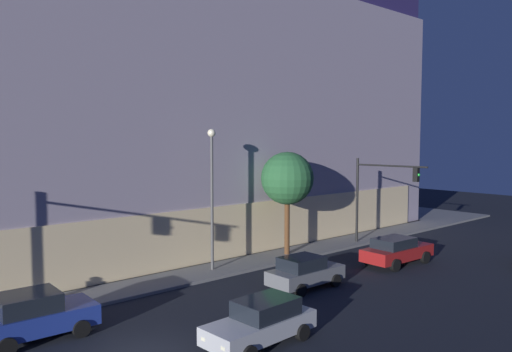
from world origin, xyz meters
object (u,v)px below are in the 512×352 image
sidewalk_tree (287,179)px  car_silver (261,321)px  traffic_light_far_corner (379,187)px  car_red (396,250)px  modern_building (161,103)px  car_grey (305,272)px  street_lamp_sidewalk (212,182)px  car_blue (35,315)px

sidewalk_tree → car_silver: sidewalk_tree is taller
traffic_light_far_corner → car_red: traffic_light_far_corner is taller
modern_building → car_grey: modern_building is taller
traffic_light_far_corner → modern_building: bearing=115.2°
modern_building → car_silver: bearing=-112.2°
traffic_light_far_corner → car_silver: traffic_light_far_corner is taller
street_lamp_sidewalk → sidewalk_tree: bearing=-0.6°
street_lamp_sidewalk → car_silver: bearing=-116.0°
car_silver → sidewalk_tree: bearing=41.3°
modern_building → car_grey: size_ratio=9.52×
traffic_light_far_corner → street_lamp_sidewalk: street_lamp_sidewalk is taller
traffic_light_far_corner → car_blue: (-22.63, -0.83, -3.27)m
street_lamp_sidewalk → car_blue: bearing=-163.3°
car_grey → modern_building: bearing=80.6°
modern_building → car_grey: (-3.13, -18.89, -9.52)m
modern_building → car_red: (4.30, -19.29, -9.48)m
car_blue → street_lamp_sidewalk: bearing=16.7°
traffic_light_far_corner → car_blue: 22.88m
modern_building → traffic_light_far_corner: size_ratio=6.51×
car_blue → car_silver: bearing=-44.1°
car_blue → car_grey: bearing=-10.6°
street_lamp_sidewalk → car_silver: size_ratio=1.77×
car_grey → traffic_light_far_corner: bearing=16.2°
modern_building → car_grey: 21.38m
traffic_light_far_corner → car_grey: size_ratio=1.46×
street_lamp_sidewalk → car_blue: street_lamp_sidewalk is taller
sidewalk_tree → car_red: bearing=-59.3°
car_silver → car_grey: 7.03m
car_silver → car_grey: (6.05, 3.56, 0.01)m
sidewalk_tree → car_red: (3.39, -5.70, -4.06)m
car_grey → street_lamp_sidewalk: bearing=107.7°
street_lamp_sidewalk → car_red: 11.59m
street_lamp_sidewalk → sidewalk_tree: size_ratio=1.21×
traffic_light_far_corner → car_red: 5.74m
traffic_light_far_corner → street_lamp_sidewalk: size_ratio=0.76×
car_silver → car_grey: size_ratio=1.09×
car_silver → car_red: car_red is taller
car_blue → sidewalk_tree: bearing=10.7°
car_grey → car_red: 7.44m
modern_building → traffic_light_far_corner: 18.53m
street_lamp_sidewalk → traffic_light_far_corner: bearing=-10.5°
car_blue → car_grey: car_blue is taller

